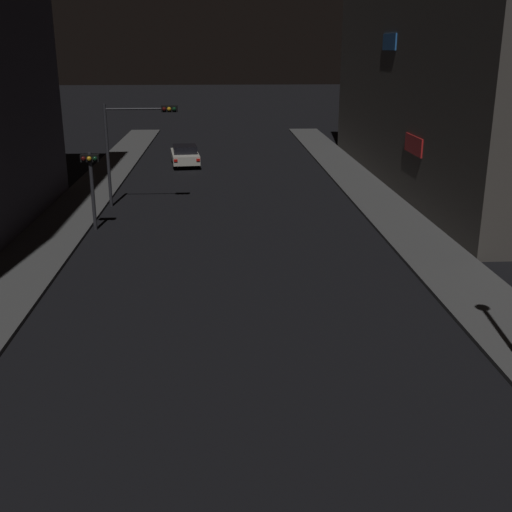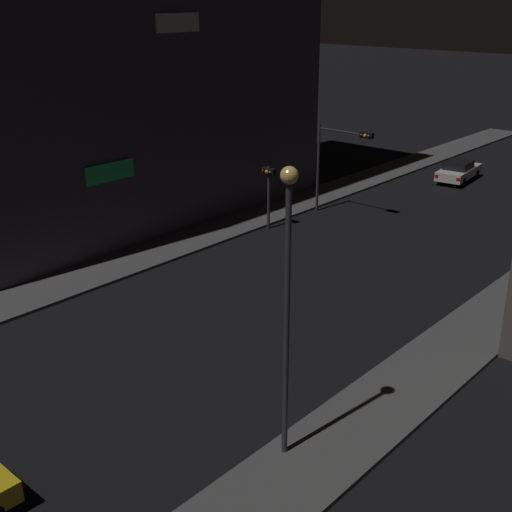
{
  "view_description": "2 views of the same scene",
  "coord_description": "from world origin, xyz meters",
  "px_view_note": "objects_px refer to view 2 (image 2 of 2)",
  "views": [
    {
      "loc": [
        -0.51,
        0.4,
        7.79
      ],
      "look_at": [
        0.51,
        18.4,
        1.89
      ],
      "focal_mm": 44.48,
      "sensor_mm": 36.0,
      "label": 1
    },
    {
      "loc": [
        17.0,
        0.98,
        12.21
      ],
      "look_at": [
        0.92,
        19.26,
        2.82
      ],
      "focal_mm": 47.99,
      "sensor_mm": 36.0,
      "label": 2
    }
  ],
  "objects_px": {
    "traffic_light_overhead": "(338,152)",
    "street_lamp_near_block": "(287,282)",
    "far_car": "(459,171)",
    "traffic_light_left_kerb": "(268,184)"
  },
  "relations": [
    {
      "from": "traffic_light_left_kerb",
      "to": "far_car",
      "type": "bearing_deg",
      "value": 78.93
    },
    {
      "from": "traffic_light_overhead",
      "to": "street_lamp_near_block",
      "type": "bearing_deg",
      "value": -58.47
    },
    {
      "from": "far_car",
      "to": "traffic_light_overhead",
      "type": "relative_size",
      "value": 0.89
    },
    {
      "from": "far_car",
      "to": "traffic_light_overhead",
      "type": "height_order",
      "value": "traffic_light_overhead"
    },
    {
      "from": "far_car",
      "to": "traffic_light_overhead",
      "type": "bearing_deg",
      "value": -98.78
    },
    {
      "from": "far_car",
      "to": "traffic_light_left_kerb",
      "type": "bearing_deg",
      "value": -101.07
    },
    {
      "from": "traffic_light_overhead",
      "to": "street_lamp_near_block",
      "type": "distance_m",
      "value": 22.73
    },
    {
      "from": "far_car",
      "to": "traffic_light_overhead",
      "type": "xyz_separation_m",
      "value": [
        -1.86,
        -12.03,
        3.02
      ]
    },
    {
      "from": "far_car",
      "to": "traffic_light_overhead",
      "type": "distance_m",
      "value": 12.55
    },
    {
      "from": "far_car",
      "to": "traffic_light_left_kerb",
      "type": "xyz_separation_m",
      "value": [
        -3.23,
        -16.51,
        1.79
      ]
    }
  ]
}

